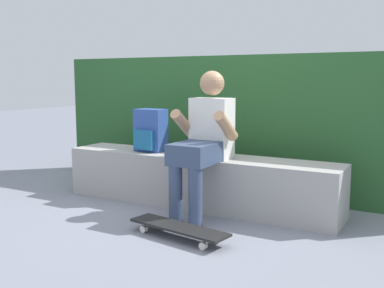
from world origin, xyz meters
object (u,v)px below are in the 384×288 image
Objects in this scene: backpack_on_bench at (150,131)px; skateboard_near_person at (179,228)px; bench_main at (197,180)px; person_skater at (204,138)px.

skateboard_near_person is at bearing -45.78° from backpack_on_bench.
backpack_on_bench is (-0.50, -0.01, 0.43)m from bench_main.
bench_main is 6.47× the size of backpack_on_bench.
bench_main is 0.51m from person_skater.
bench_main is 2.13× the size of person_skater.
person_skater is at bearing 100.76° from skateboard_near_person.
person_skater is at bearing -50.26° from bench_main.
backpack_on_bench is at bearing -178.93° from bench_main.
person_skater is 0.71m from backpack_on_bench.
backpack_on_bench reaches higher than bench_main.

